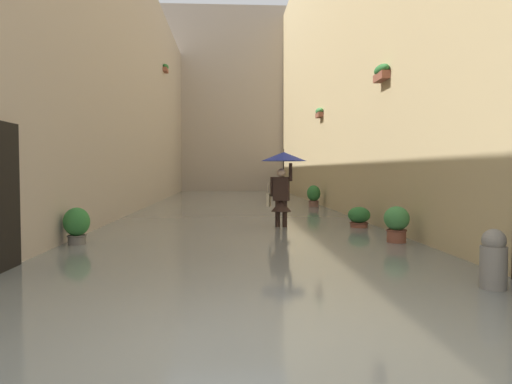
# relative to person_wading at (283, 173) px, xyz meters

# --- Properties ---
(ground_plane) EXTENTS (72.37, 72.37, 0.00)m
(ground_plane) POSITION_rel_person_wading_xyz_m (1.05, -6.25, -1.47)
(ground_plane) COLOR #605B56
(flood_water) EXTENTS (7.58, 34.95, 0.14)m
(flood_water) POSITION_rel_person_wading_xyz_m (1.05, -6.25, -1.40)
(flood_water) COLOR slate
(flood_water) RESTS_ON ground_plane
(building_facade_left) EXTENTS (2.04, 32.95, 11.82)m
(building_facade_left) POSITION_rel_person_wading_xyz_m (-3.24, -6.24, 4.44)
(building_facade_left) COLOR tan
(building_facade_left) RESTS_ON ground_plane
(building_facade_right) EXTENTS (2.04, 32.95, 9.14)m
(building_facade_right) POSITION_rel_person_wading_xyz_m (5.34, -6.25, 3.10)
(building_facade_right) COLOR #A89989
(building_facade_right) RESTS_ON ground_plane
(building_facade_far) EXTENTS (10.38, 1.80, 12.46)m
(building_facade_far) POSITION_rel_person_wading_xyz_m (1.05, -21.62, 4.76)
(building_facade_far) COLOR #A89989
(building_facade_far) RESTS_ON ground_plane
(person_wading) EXTENTS (1.12, 1.12, 2.05)m
(person_wading) POSITION_rel_person_wading_xyz_m (0.00, 0.00, 0.00)
(person_wading) COLOR #2D2319
(person_wading) RESTS_ON ground_plane
(potted_plant_mid_left) EXTENTS (0.49, 0.49, 0.84)m
(potted_plant_mid_left) POSITION_rel_person_wading_xyz_m (-1.91, 2.68, -1.00)
(potted_plant_mid_left) COLOR brown
(potted_plant_mid_left) RESTS_ON ground_plane
(potted_plant_far_left) EXTENTS (0.54, 0.54, 0.64)m
(potted_plant_far_left) POSITION_rel_person_wading_xyz_m (-1.85, 0.20, -1.12)
(potted_plant_far_left) COLOR brown
(potted_plant_far_left) RESTS_ON ground_plane
(potted_plant_near_left) EXTENTS (0.51, 0.51, 0.96)m
(potted_plant_near_left) POSITION_rel_person_wading_xyz_m (-1.91, -6.48, -0.93)
(potted_plant_near_left) COLOR brown
(potted_plant_near_left) RESTS_ON ground_plane
(potted_plant_near_right) EXTENTS (0.49, 0.49, 0.83)m
(potted_plant_near_right) POSITION_rel_person_wading_xyz_m (4.16, 2.61, -0.99)
(potted_plant_near_right) COLOR #66605B
(potted_plant_near_right) RESTS_ON ground_plane
(mooring_bollard) EXTENTS (0.30, 0.30, 0.85)m
(mooring_bollard) POSITION_rel_person_wading_xyz_m (-1.78, 6.36, -1.05)
(mooring_bollard) COLOR gray
(mooring_bollard) RESTS_ON ground_plane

